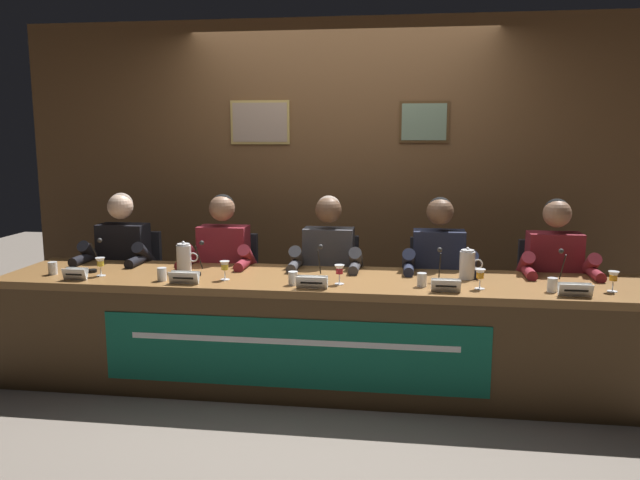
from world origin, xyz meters
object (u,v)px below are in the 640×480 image
(water_cup_far_left, at_px, (53,269))
(microphone_right, at_px, (440,272))
(microphone_left, at_px, (198,263))
(nameplate_far_right, at_px, (575,290))
(panelist_right, at_px, (439,271))
(juice_glass_far_left, at_px, (100,263))
(panelist_far_right, at_px, (556,275))
(panelist_center, at_px, (327,268))
(water_pitcher_right_side, at_px, (467,264))
(water_cup_far_right, at_px, (552,286))
(water_cup_right, at_px, (422,281))
(panelist_far_left, at_px, (119,262))
(water_pitcher_left_side, at_px, (184,258))
(chair_far_left, at_px, (133,292))
(juice_glass_left, at_px, (225,267))
(juice_glass_center, at_px, (339,271))
(chair_center, at_px, (331,299))
(conference_table, at_px, (317,315))
(nameplate_left, at_px, (184,278))
(water_cup_left, at_px, (162,275))
(chair_right, at_px, (436,302))
(chair_left, at_px, (229,295))
(nameplate_center, at_px, (312,282))
(juice_glass_right, at_px, (480,275))
(nameplate_far_left, at_px, (75,274))
(microphone_center, at_px, (319,268))
(chair_far_right, at_px, (547,306))
(water_cup_center, at_px, (293,279))
(nameplate_right, at_px, (446,286))
(juice_glass_far_right, at_px, (613,278))
(microphone_far_right, at_px, (563,273))
(microphone_far_left, at_px, (95,260))

(water_cup_far_left, distance_m, microphone_right, 2.56)
(microphone_left, relative_size, nameplate_far_right, 1.13)
(microphone_left, xyz_separation_m, panelist_right, (1.61, 0.39, -0.09))
(juice_glass_far_left, distance_m, panelist_far_right, 3.07)
(panelist_center, height_order, water_pitcher_right_side, panelist_center)
(juice_glass_far_left, bearing_deg, water_cup_far_right, -0.70)
(water_cup_right, bearing_deg, panelist_far_left, 166.35)
(microphone_left, bearing_deg, water_pitcher_left_side, 147.38)
(chair_far_left, height_order, juice_glass_left, chair_far_left)
(panelist_center, bearing_deg, juice_glass_center, -75.10)
(chair_center, height_order, water_cup_far_right, chair_center)
(conference_table, bearing_deg, nameplate_left, -167.86)
(water_cup_far_left, distance_m, water_cup_right, 2.45)
(water_cup_far_left, height_order, panelist_center, panelist_center)
(water_cup_left, height_order, chair_center, chair_center)
(chair_right, bearing_deg, chair_left, 180.00)
(nameplate_left, xyz_separation_m, chair_center, (0.82, 0.87, -0.33))
(chair_center, distance_m, nameplate_center, 0.95)
(juice_glass_far_left, distance_m, water_cup_left, 0.46)
(panelist_right, height_order, juice_glass_right, panelist_right)
(panelist_right, relative_size, juice_glass_right, 9.93)
(nameplate_center, distance_m, juice_glass_center, 0.21)
(conference_table, distance_m, nameplate_far_left, 1.58)
(microphone_right, xyz_separation_m, water_pitcher_right_side, (0.18, 0.16, 0.02))
(chair_far_left, xyz_separation_m, microphone_center, (1.58, -0.63, 0.37))
(juice_glass_far_left, xyz_separation_m, chair_far_right, (3.02, 0.73, -0.38))
(chair_far_left, relative_size, chair_far_right, 1.00)
(water_cup_center, distance_m, water_cup_far_right, 1.57)
(microphone_center, bearing_deg, chair_center, 90.23)
(chair_left, height_order, chair_center, same)
(panelist_right, height_order, nameplate_right, panelist_right)
(chair_left, relative_size, juice_glass_right, 7.29)
(juice_glass_right, bearing_deg, microphone_right, 153.72)
(chair_left, distance_m, water_cup_far_right, 2.37)
(nameplate_right, relative_size, juice_glass_far_right, 1.39)
(nameplate_right, bearing_deg, water_pitcher_right_side, 67.55)
(juice_glass_right, distance_m, microphone_right, 0.26)
(panelist_center, bearing_deg, microphone_right, -29.77)
(nameplate_far_left, bearing_deg, chair_left, 48.47)
(nameplate_far_left, distance_m, juice_glass_far_left, 0.18)
(juice_glass_right, height_order, water_pitcher_right_side, water_pitcher_right_side)
(microphone_center, distance_m, water_pitcher_left_side, 0.96)
(juice_glass_center, bearing_deg, juice_glass_far_right, 1.23)
(chair_right, bearing_deg, microphone_far_right, -37.93)
(water_cup_left, bearing_deg, microphone_right, 5.47)
(chair_center, bearing_deg, water_pitcher_left_side, -151.70)
(microphone_far_left, bearing_deg, nameplate_right, -6.60)
(juice_glass_left, distance_m, chair_right, 1.61)
(water_cup_center, distance_m, nameplate_far_right, 1.67)
(microphone_far_left, relative_size, panelist_far_right, 0.18)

